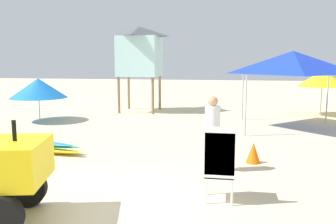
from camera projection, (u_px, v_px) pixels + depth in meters
ground at (72, 213)px, 5.50m from camera, size 80.00×80.00×0.00m
stacked_plastic_chairs at (220, 159)px, 5.81m from camera, size 0.48×0.48×1.29m
surfboard_pile at (39, 147)px, 9.08m from camera, size 2.60×0.74×0.32m
lifeguard_near_left at (212, 129)px, 7.46m from camera, size 0.32×0.32×1.61m
popup_canopy at (293, 62)px, 12.10m from camera, size 3.22×3.22×2.68m
lifeguard_tower at (140, 51)px, 16.27m from camera, size 1.98×1.98×3.89m
beach_umbrella_mid at (322, 78)px, 15.13m from camera, size 2.02×2.02×1.97m
beach_umbrella_far at (38, 88)px, 13.77m from camera, size 2.18×2.18×1.68m
traffic_cone_near at (253, 153)px, 8.18m from camera, size 0.33×0.33×0.48m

